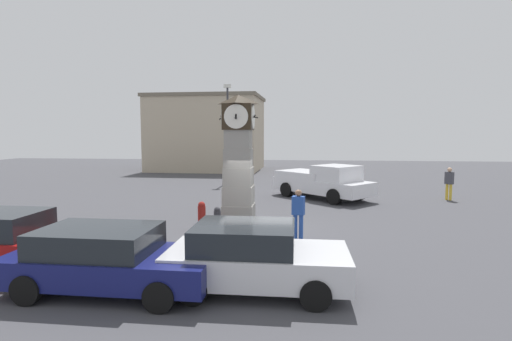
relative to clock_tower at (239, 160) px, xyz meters
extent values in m
plane|color=#424247|center=(0.90, -1.04, -2.47)|extent=(75.95, 75.95, 0.00)
cube|color=gray|center=(0.00, 0.00, -2.10)|extent=(1.20, 1.20, 0.73)
cube|color=gray|center=(0.00, 0.00, -1.37)|extent=(1.15, 1.15, 0.73)
cube|color=gray|center=(0.00, 0.00, -0.64)|extent=(1.09, 1.09, 0.73)
cube|color=gray|center=(0.00, 0.00, 0.09)|extent=(1.04, 1.04, 0.73)
cube|color=gray|center=(0.00, 0.00, 0.82)|extent=(0.98, 0.98, 0.73)
cube|color=#2D2316|center=(0.00, 0.00, 1.68)|extent=(1.11, 1.11, 0.99)
cylinder|color=white|center=(0.00, 0.58, 1.68)|extent=(0.91, 0.04, 0.91)
cube|color=black|center=(0.00, 0.60, 1.68)|extent=(0.06, 0.19, 0.15)
cube|color=black|center=(0.00, 0.60, 1.68)|extent=(0.04, 0.31, 0.21)
cylinder|color=white|center=(0.00, -0.58, 1.68)|extent=(0.91, 0.04, 0.91)
cube|color=black|center=(0.00, -0.60, 1.68)|extent=(0.06, 0.10, 0.21)
cube|color=black|center=(0.00, -0.60, 1.68)|extent=(0.04, 0.33, 0.17)
cylinder|color=white|center=(0.58, 0.00, 1.68)|extent=(0.04, 0.91, 0.91)
cube|color=black|center=(0.60, 0.00, 1.68)|extent=(0.16, 0.06, 0.19)
cube|color=black|center=(0.60, 0.00, 1.68)|extent=(0.34, 0.04, 0.11)
cylinder|color=white|center=(-0.58, 0.00, 1.68)|extent=(0.04, 0.91, 0.91)
cube|color=black|center=(-0.60, 0.00, 1.68)|extent=(0.20, 0.06, 0.13)
cube|color=black|center=(-0.60, 0.00, 1.68)|extent=(0.31, 0.04, 0.21)
pyramid|color=#2D2316|center=(0.00, 0.00, 2.36)|extent=(1.17, 1.17, 0.36)
cylinder|color=maroon|center=(-1.15, -1.38, -2.03)|extent=(0.28, 0.28, 0.88)
sphere|color=maroon|center=(-1.15, -1.38, -1.54)|extent=(0.26, 0.26, 0.26)
cylinder|color=#333338|center=(-0.33, -2.55, -1.99)|extent=(0.23, 0.23, 0.95)
sphere|color=#333338|center=(-0.33, -2.55, -1.48)|extent=(0.21, 0.21, 0.21)
cylinder|color=brown|center=(0.25, -3.71, -2.05)|extent=(0.27, 0.27, 0.84)
sphere|color=brown|center=(0.25, -3.71, -1.58)|extent=(0.24, 0.24, 0.24)
cube|color=#A51111|center=(-5.10, -6.17, -1.86)|extent=(4.53, 1.88, 0.67)
cylinder|color=black|center=(-3.69, -5.32, -2.15)|extent=(0.64, 0.23, 0.64)
cylinder|color=black|center=(-3.71, -7.05, -2.15)|extent=(0.64, 0.23, 0.64)
cube|color=navy|center=(-1.77, -7.09, -1.90)|extent=(4.60, 2.06, 0.60)
cube|color=#1E2328|center=(-2.11, -7.08, -1.32)|extent=(2.54, 1.87, 0.55)
cylinder|color=black|center=(-0.34, -6.17, -2.15)|extent=(0.64, 0.23, 0.64)
cylinder|color=black|center=(-0.36, -8.06, -2.15)|extent=(0.64, 0.23, 0.64)
cylinder|color=black|center=(-3.17, -6.12, -2.15)|extent=(0.64, 0.23, 0.64)
cylinder|color=black|center=(-3.20, -8.01, -2.15)|extent=(0.64, 0.23, 0.64)
cube|color=silver|center=(1.45, -6.70, -1.87)|extent=(4.04, 2.00, 0.66)
cube|color=#1E2328|center=(1.15, -6.70, -1.26)|extent=(2.23, 1.84, 0.56)
cylinder|color=black|center=(2.70, -5.75, -2.15)|extent=(0.64, 0.22, 0.64)
cylinder|color=black|center=(2.71, -7.64, -2.15)|extent=(0.64, 0.22, 0.64)
cylinder|color=black|center=(0.20, -5.76, -2.15)|extent=(0.64, 0.22, 0.64)
cylinder|color=black|center=(0.20, -7.65, -2.15)|extent=(0.64, 0.22, 0.64)
cube|color=silver|center=(3.60, 6.26, -1.77)|extent=(5.49, 5.35, 0.70)
cube|color=silver|center=(4.31, 5.60, -1.02)|extent=(2.81, 2.81, 0.80)
cube|color=silver|center=(2.80, 7.02, -1.24)|extent=(3.68, 3.65, 0.36)
cylinder|color=black|center=(5.51, 5.87, -2.07)|extent=(0.77, 0.75, 0.80)
cylinder|color=black|center=(4.10, 4.38, -2.07)|extent=(0.77, 0.75, 0.80)
cylinder|color=black|center=(3.11, 8.14, -2.07)|extent=(0.77, 0.75, 0.80)
cylinder|color=black|center=(1.70, 6.65, -2.07)|extent=(0.77, 0.75, 0.80)
cylinder|color=gold|center=(10.31, 6.36, -2.04)|extent=(0.14, 0.14, 0.85)
cylinder|color=gold|center=(10.17, 6.51, -2.04)|extent=(0.14, 0.14, 0.85)
cube|color=#3F3F47|center=(10.24, 6.43, -1.29)|extent=(0.45, 0.46, 0.64)
sphere|color=tan|center=(10.24, 6.43, -0.86)|extent=(0.23, 0.23, 0.23)
cylinder|color=#264CA5|center=(2.25, -2.22, -2.06)|extent=(0.14, 0.14, 0.83)
cylinder|color=#264CA5|center=(2.44, -2.27, -2.06)|extent=(0.14, 0.14, 0.83)
cube|color=#264CA5|center=(2.35, -2.25, -1.33)|extent=(0.45, 0.33, 0.62)
sphere|color=#8C664C|center=(2.35, -2.25, -0.91)|extent=(0.22, 0.22, 0.22)
cylinder|color=#333338|center=(-2.66, 12.47, 0.87)|extent=(0.14, 0.14, 6.69)
cube|color=silver|center=(-2.66, 12.47, 4.34)|extent=(0.50, 0.24, 0.24)
cube|color=#B7A88E|center=(-6.45, 22.52, 0.91)|extent=(10.29, 7.97, 6.76)
cube|color=#6E6455|center=(-6.45, 22.52, 4.44)|extent=(10.60, 8.21, 0.30)
camera|label=1|loc=(2.34, -15.39, 1.06)|focal=28.00mm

